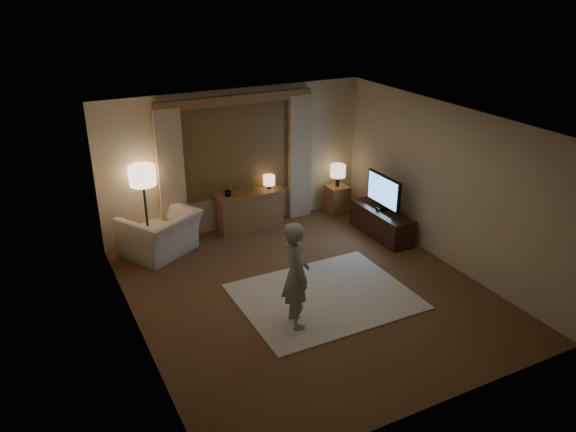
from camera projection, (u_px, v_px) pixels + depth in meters
room at (293, 199)px, 8.35m from camera, size 5.04×5.54×2.64m
rug at (324, 296)px, 8.34m from camera, size 2.50×2.00×0.02m
sideboard at (250, 212)px, 10.43m from camera, size 1.20×0.40×0.70m
picture_frame at (249, 189)px, 10.25m from camera, size 0.16×0.02×0.20m
plant at (229, 190)px, 10.06m from camera, size 0.17×0.13×0.30m
table_lamp_sideboard at (269, 181)px, 10.37m from camera, size 0.22×0.22×0.30m
floor_lamp at (143, 180)px, 9.26m from camera, size 0.44×0.44×1.53m
armchair at (160, 234)px, 9.50m from camera, size 1.49×1.44×0.74m
side_table at (337, 199)px, 11.19m from camera, size 0.40×0.40×0.56m
table_lamp_side at (338, 171)px, 10.95m from camera, size 0.30×0.30×0.44m
tv_stand at (381, 223)px, 10.21m from camera, size 0.45×1.40×0.50m
tv at (384, 191)px, 9.96m from camera, size 0.22×0.91×0.66m
person at (296, 275)px, 7.40m from camera, size 0.44×0.60×1.51m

